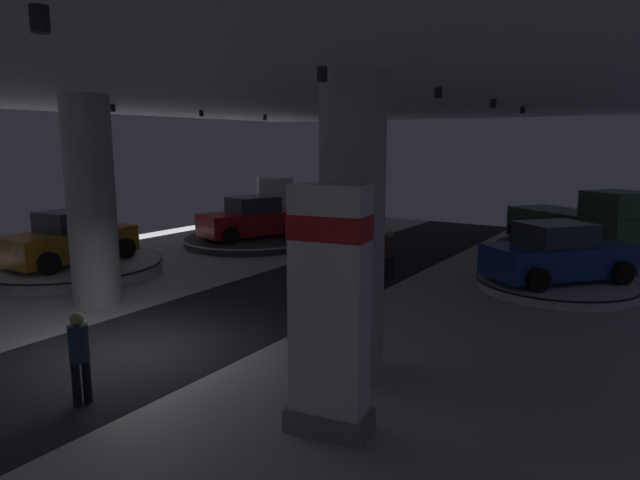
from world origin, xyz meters
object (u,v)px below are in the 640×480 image
visitor_walking_near (389,251)px  brand_sign_pylon (330,308)px  column_left (91,202)px  display_platform_far_right (556,284)px  pickup_truck_deep_left (301,203)px  display_platform_mid_left (72,267)px  pickup_truck_deep_right (582,223)px  display_car_far_right (557,255)px  display_car_mid_left (70,239)px  display_platform_deep_left (308,223)px  display_platform_deep_right (573,248)px  display_platform_far_left (250,240)px  display_car_far_left (251,219)px  column_right (352,230)px  visitor_walking_far (79,352)px

visitor_walking_near → brand_sign_pylon: bearing=-69.3°
column_left → display_platform_far_right: size_ratio=1.21×
pickup_truck_deep_left → display_platform_mid_left: size_ratio=0.91×
pickup_truck_deep_left → pickup_truck_deep_right: pickup_truck_deep_left is taller
display_car_far_right → display_platform_mid_left: (-13.86, -6.48, -0.85)m
display_platform_far_right → display_car_mid_left: size_ratio=1.06×
display_platform_deep_left → display_platform_deep_right: (12.80, 0.01, -0.00)m
column_left → display_car_far_right: size_ratio=1.26×
column_left → display_platform_far_left: column_left is taller
display_platform_far_right → visitor_walking_near: (-4.69, -1.54, 0.74)m
brand_sign_pylon → display_platform_deep_right: (0.69, 17.28, -1.80)m
display_platform_mid_left → display_platform_far_right: bearing=25.1°
display_car_mid_left → visitor_walking_near: bearing=28.2°
pickup_truck_deep_left → pickup_truck_deep_right: (13.30, 0.05, -0.00)m
display_platform_deep_left → display_car_mid_left: 13.18m
display_platform_deep_left → display_platform_far_right: size_ratio=1.34×
display_car_far_left → display_platform_deep_right: size_ratio=0.75×
display_platform_far_right → visitor_walking_near: visitor_walking_near is taller
display_car_mid_left → display_platform_far_left: display_car_mid_left is taller
brand_sign_pylon → column_right: bearing=111.0°
column_left → column_right: bearing=-3.4°
column_right → display_platform_mid_left: bearing=169.6°
display_platform_far_right → display_car_far_left: 12.48m
display_platform_mid_left → display_car_mid_left: (-0.00, 0.03, 0.93)m
display_platform_deep_left → display_car_far_left: display_car_far_left is taller
column_right → visitor_walking_far: bearing=-133.0°
column_right → display_platform_mid_left: 12.35m
pickup_truck_deep_right → display_platform_mid_left: bearing=-136.3°
pickup_truck_deep_right → visitor_walking_far: pickup_truck_deep_right is taller
display_car_far_left → display_platform_deep_right: (11.85, 5.71, -0.94)m
pickup_truck_deep_left → visitor_walking_far: bearing=-65.6°
display_platform_deep_right → visitor_walking_near: size_ratio=3.81×
column_right → display_car_far_right: column_right is taller
display_car_far_right → display_platform_deep_right: display_car_far_right is taller
pickup_truck_deep_right → visitor_walking_near: (-4.40, -8.03, -0.26)m
display_platform_mid_left → display_platform_deep_right: (13.32, 13.17, -0.08)m
brand_sign_pylon → display_car_mid_left: 13.31m
visitor_walking_near → display_platform_deep_right: bearing=63.3°
display_platform_far_right → visitor_walking_far: size_ratio=2.87×
display_platform_mid_left → display_car_far_left: bearing=78.8°
column_right → visitor_walking_far: size_ratio=3.46×
pickup_truck_deep_left → visitor_walking_far: pickup_truck_deep_left is taller
display_platform_far_right → display_platform_deep_right: 6.69m
pickup_truck_deep_left → display_car_mid_left: size_ratio=1.24×
display_car_far_right → pickup_truck_deep_right: (-0.27, 6.52, 0.10)m
display_platform_far_left → display_platform_deep_right: 13.17m
pickup_truck_deep_left → display_platform_far_right: pickup_truck_deep_left is taller
brand_sign_pylon → display_platform_far_right: (1.25, 10.61, -1.77)m
display_car_far_right → visitor_walking_far: 13.12m
display_platform_deep_left → display_platform_deep_right: display_platform_deep_left is taller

